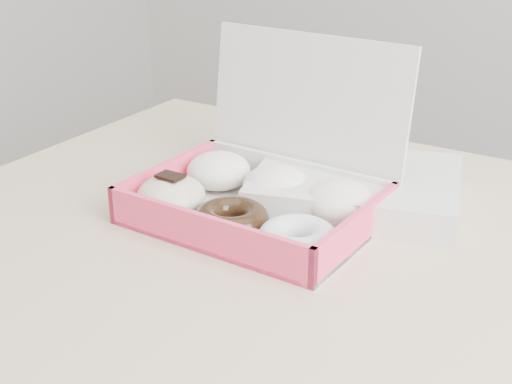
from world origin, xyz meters
The scene contains 3 objects.
table centered at (0.00, 0.00, 0.67)m, with size 1.20×0.80×0.75m.
donut_box centered at (-0.18, 0.03, 0.78)m, with size 0.30×0.26×0.21m.
newspapers centered at (-0.09, 0.14, 0.77)m, with size 0.26×0.21×0.04m, color silver.
Camera 1 is at (0.25, -0.67, 1.14)m, focal length 50.00 mm.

